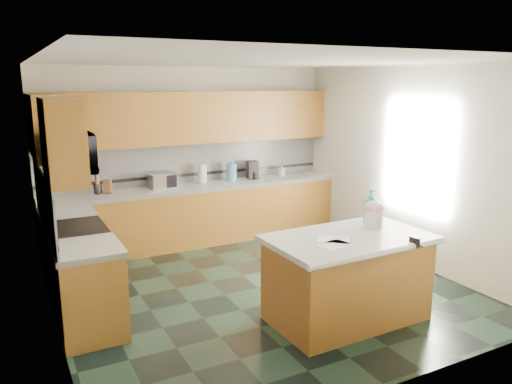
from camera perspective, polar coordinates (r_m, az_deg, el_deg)
floor at (r=6.23m, az=0.26°, el=-10.89°), size 4.60×4.60×0.00m
ceiling at (r=5.72m, az=0.29°, el=14.80°), size 4.60×4.60×0.00m
wall_back at (r=7.92m, az=-7.57°, el=4.25°), size 4.60×0.04×2.70m
wall_front at (r=3.98m, az=16.05°, el=-4.36°), size 4.60×0.04×2.70m
wall_left at (r=5.19m, az=-23.03°, el=-0.98°), size 0.04×4.60×2.70m
wall_right at (r=7.18m, az=16.91°, el=2.98°), size 0.04×4.60×2.70m
back_base_cab at (r=7.81m, az=-6.57°, el=-2.73°), size 4.60×0.60×0.86m
back_countertop at (r=7.71m, az=-6.66°, el=0.57°), size 4.60×0.64×0.06m
back_upper_cab at (r=7.69m, az=-7.22°, el=8.44°), size 4.60×0.33×0.78m
back_backsplash at (r=7.91m, az=-7.46°, el=3.40°), size 4.60×0.02×0.63m
back_accent_band at (r=7.94m, az=-7.41°, el=2.00°), size 4.60×0.01×0.05m
left_base_cab_rear at (r=6.70m, az=-20.57°, el=-6.06°), size 0.60×0.82×0.86m
left_counter_rear at (r=6.58m, az=-20.87°, el=-2.25°), size 0.64×0.82×0.06m
left_base_cab_front at (r=5.27m, az=-18.42°, el=-10.94°), size 0.60×0.72×0.86m
left_counter_front at (r=5.11m, az=-18.78°, el=-6.19°), size 0.64×0.72×0.06m
left_backsplash at (r=5.76m, az=-23.08°, el=-0.92°), size 0.02×2.30×0.63m
left_accent_band at (r=5.80m, az=-22.86°, el=-2.78°), size 0.01×2.30×0.05m
left_upper_cab_rear at (r=6.53m, az=-22.92°, el=6.86°), size 0.33×1.09×0.78m
left_upper_cab_front at (r=4.88m, az=-21.21°, el=5.41°), size 0.33×0.72×0.78m
range_body at (r=5.95m, az=-19.60°, el=-8.20°), size 0.60×0.76×0.88m
range_oven_door at (r=6.01m, az=-16.82°, el=-8.22°), size 0.02×0.68×0.55m
range_cooktop at (r=5.81m, az=-19.93°, el=-3.95°), size 0.62×0.78×0.04m
range_handle at (r=5.89m, az=-16.76°, el=-4.72°), size 0.02×0.66×0.02m
range_backguard at (r=5.76m, az=-22.58°, el=-3.07°), size 0.06×0.76×0.18m
microwave at (r=5.65m, az=-20.56°, el=4.19°), size 0.50×0.73×0.41m
island_base at (r=5.40m, az=10.38°, el=-9.93°), size 1.60×0.94×0.86m
island_top at (r=5.24m, az=10.58°, el=-5.27°), size 1.70×1.04×0.06m
island_bullnose at (r=4.88m, az=14.20°, el=-6.80°), size 1.68×0.10×0.06m
treat_jar at (r=5.54m, az=13.29°, el=-3.02°), size 0.22×0.22×0.20m
treat_jar_lid at (r=5.51m, az=13.36°, el=-1.71°), size 0.21×0.21×0.13m
treat_jar_knob at (r=5.50m, az=13.38°, el=-1.25°), size 0.07×0.02×0.02m
treat_jar_knob_end_l at (r=5.48m, az=13.11°, el=-1.29°), size 0.04×0.04×0.04m
treat_jar_knob_end_r at (r=5.52m, az=13.65°, el=-1.21°), size 0.04×0.04×0.04m
soap_bottle_island at (r=5.61m, az=12.98°, el=-1.72°), size 0.18×0.18×0.41m
paper_sheet_a at (r=4.93m, az=8.97°, el=-5.96°), size 0.33×0.27×0.00m
paper_sheet_b at (r=5.09m, az=8.87°, el=-5.37°), size 0.40×0.39×0.00m
clamp_body at (r=5.17m, az=17.67°, el=-5.46°), size 0.04×0.12×0.10m
clamp_handle at (r=5.13m, az=18.19°, el=-5.87°), size 0.02×0.08×0.02m
knife_block at (r=7.37m, az=-16.62°, el=0.61°), size 0.15×0.17×0.21m
utensil_crock at (r=7.39m, az=-17.64°, el=0.33°), size 0.11×0.11×0.14m
utensil_bundle at (r=7.35m, az=-17.72°, el=1.63°), size 0.06×0.06×0.20m
toaster_oven at (r=7.56m, az=-10.62°, el=1.31°), size 0.41×0.30×0.23m
toaster_oven_door at (r=7.44m, az=-10.34°, el=1.15°), size 0.35×0.01×0.19m
paper_towel at (r=7.80m, az=-6.14°, el=2.10°), size 0.13×0.13×0.30m
paper_towel_base at (r=7.83m, az=-6.12°, el=1.06°), size 0.20×0.20×0.01m
water_jug at (r=7.95m, az=-2.82°, el=2.25°), size 0.17×0.17×0.28m
water_jug_neck at (r=7.93m, az=-2.83°, el=3.37°), size 0.08×0.08×0.04m
coffee_maker at (r=8.13m, az=-0.43°, el=2.55°), size 0.20×0.21×0.29m
coffee_carafe at (r=8.11m, az=-0.29°, el=1.90°), size 0.12×0.12×0.12m
soap_bottle_back at (r=8.37m, az=2.94°, el=2.51°), size 0.11×0.11×0.21m
soap_back_cap at (r=8.35m, az=2.94°, el=3.31°), size 0.02×0.02×0.03m
window_light_proxy at (r=7.00m, az=17.95°, el=3.92°), size 0.02×1.40×1.10m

